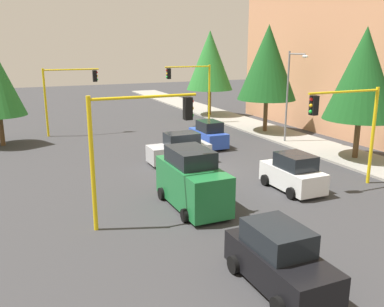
% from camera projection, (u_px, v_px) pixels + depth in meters
% --- Properties ---
extents(ground_plane, '(120.00, 120.00, 0.00)m').
position_uv_depth(ground_plane, '(200.00, 170.00, 25.47)').
color(ground_plane, '#353538').
extents(sidewalk_kerb, '(80.00, 4.00, 0.15)m').
position_uv_depth(sidewalk_kerb, '(290.00, 138.00, 33.98)').
color(sidewalk_kerb, gray).
rests_on(sidewalk_kerb, ground).
extents(lane_arrow_near, '(2.40, 1.10, 1.10)m').
position_uv_depth(lane_arrow_near, '(262.00, 270.00, 14.10)').
color(lane_arrow_near, silver).
rests_on(lane_arrow_near, ground).
extents(apartment_block, '(22.21, 9.30, 12.98)m').
position_uv_depth(apartment_block, '(355.00, 56.00, 37.22)').
color(apartment_block, tan).
rests_on(apartment_block, ground).
extents(traffic_signal_near_left, '(0.36, 4.59, 5.28)m').
position_uv_depth(traffic_signal_near_left, '(348.00, 118.00, 21.42)').
color(traffic_signal_near_left, yellow).
rests_on(traffic_signal_near_left, ground).
extents(traffic_signal_far_right, '(0.36, 4.59, 5.61)m').
position_uv_depth(traffic_signal_far_right, '(67.00, 88.00, 34.63)').
color(traffic_signal_far_right, yellow).
rests_on(traffic_signal_far_right, ground).
extents(traffic_signal_far_left, '(0.36, 4.59, 5.64)m').
position_uv_depth(traffic_signal_far_left, '(192.00, 83.00, 39.08)').
color(traffic_signal_far_left, yellow).
rests_on(traffic_signal_far_left, ground).
extents(traffic_signal_near_right, '(0.36, 4.59, 5.53)m').
position_uv_depth(traffic_signal_near_right, '(136.00, 133.00, 16.95)').
color(traffic_signal_near_right, yellow).
rests_on(traffic_signal_near_right, ground).
extents(street_lamp_curbside, '(2.15, 0.28, 7.00)m').
position_uv_depth(street_lamp_curbside, '(291.00, 87.00, 31.17)').
color(street_lamp_curbside, slate).
rests_on(street_lamp_curbside, ground).
extents(tree_roadside_mid, '(4.97, 4.97, 9.12)m').
position_uv_depth(tree_roadside_mid, '(268.00, 63.00, 34.95)').
color(tree_roadside_mid, brown).
rests_on(tree_roadside_mid, ground).
extents(tree_roadside_far, '(4.87, 4.87, 8.94)m').
position_uv_depth(tree_roadside_far, '(210.00, 60.00, 43.64)').
color(tree_roadside_far, brown).
rests_on(tree_roadside_far, ground).
extents(tree_roadside_near, '(4.68, 4.68, 8.57)m').
position_uv_depth(tree_roadside_near, '(363.00, 74.00, 26.39)').
color(tree_roadside_near, brown).
rests_on(tree_roadside_near, ground).
extents(delivery_van_green, '(4.80, 2.22, 2.77)m').
position_uv_depth(delivery_van_green, '(192.00, 181.00, 19.39)').
color(delivery_van_green, '#1E7238').
rests_on(delivery_van_green, ground).
extents(car_black, '(4.10, 2.06, 1.98)m').
position_uv_depth(car_black, '(279.00, 260.00, 13.00)').
color(car_black, black).
rests_on(car_black, ground).
extents(car_blue, '(3.69, 1.92, 1.98)m').
position_uv_depth(car_blue, '(209.00, 135.00, 31.14)').
color(car_blue, blue).
rests_on(car_blue, ground).
extents(car_silver, '(1.97, 3.97, 1.98)m').
position_uv_depth(car_silver, '(180.00, 149.00, 26.81)').
color(car_silver, '#B2B5BA').
rests_on(car_silver, ground).
extents(car_white, '(3.69, 2.03, 1.98)m').
position_uv_depth(car_white, '(293.00, 173.00, 21.77)').
color(car_white, white).
rests_on(car_white, ground).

